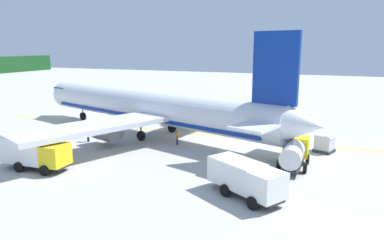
{
  "coord_description": "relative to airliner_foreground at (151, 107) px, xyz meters",
  "views": [
    {
      "loc": [
        -20.58,
        1.31,
        10.6
      ],
      "look_at": [
        14.37,
        15.61,
        2.81
      ],
      "focal_mm": 33.73,
      "sensor_mm": 36.0,
      "label": 1
    }
  ],
  "objects": [
    {
      "name": "airliner_foreground",
      "position": [
        0.0,
        0.0,
        0.0
      ],
      "size": [
        34.08,
        40.76,
        11.9
      ],
      "color": "silver",
      "rests_on": "ground"
    },
    {
      "name": "service_truck_fuel",
      "position": [
        -13.57,
        -14.94,
        -1.95
      ],
      "size": [
        4.94,
        6.22,
        2.49
      ],
      "color": "white",
      "rests_on": "ground"
    },
    {
      "name": "service_truck_catering",
      "position": [
        -14.73,
        3.49,
        -1.8
      ],
      "size": [
        2.68,
        6.08,
        2.87
      ],
      "color": "yellow",
      "rests_on": "ground"
    },
    {
      "name": "service_truck_pushback",
      "position": [
        -5.72,
        -17.33,
        -2.0
      ],
      "size": [
        5.61,
        2.49,
        2.4
      ],
      "color": "yellow",
      "rests_on": "ground"
    },
    {
      "name": "cargo_container_near",
      "position": [
        0.36,
        -19.68,
        -2.49
      ],
      "size": [
        2.26,
        2.26,
        1.92
      ],
      "color": "#333338",
      "rests_on": "ground"
    },
    {
      "name": "crew_marshaller",
      "position": [
        -2.89,
        -4.7,
        -2.37
      ],
      "size": [
        0.61,
        0.35,
        1.73
      ],
      "color": "#191E33",
      "rests_on": "ground"
    },
    {
      "name": "crew_loader_left",
      "position": [
        -5.41,
        5.17,
        -2.38
      ],
      "size": [
        0.34,
        0.61,
        1.71
      ],
      "color": "#191E33",
      "rests_on": "ground"
    },
    {
      "name": "crew_loader_right",
      "position": [
        4.64,
        -9.27,
        -2.41
      ],
      "size": [
        0.48,
        0.48,
        1.66
      ],
      "color": "#191E33",
      "rests_on": "ground"
    },
    {
      "name": "crew_supervisor",
      "position": [
        6.63,
        -5.87,
        -2.34
      ],
      "size": [
        0.51,
        0.46,
        1.76
      ],
      "color": "#191E33",
      "rests_on": "ground"
    },
    {
      "name": "apron_guide_line",
      "position": [
        2.6,
        -4.46,
        -3.39
      ],
      "size": [
        0.3,
        60.0,
        0.01
      ],
      "primitive_type": "cube",
      "color": "yellow",
      "rests_on": "ground"
    }
  ]
}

